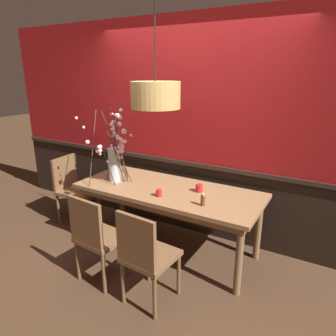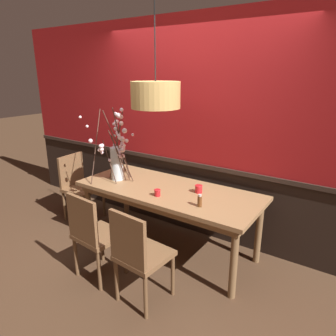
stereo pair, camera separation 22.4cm
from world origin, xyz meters
TOP-DOWN VIEW (x-y plane):
  - ground_plane at (0.00, 0.00)m, footprint 24.00×24.00m
  - back_wall at (0.00, 0.60)m, footprint 5.98×0.14m
  - dining_table at (0.00, 0.00)m, footprint 2.07×0.86m
  - chair_near_side_left at (-0.31, -0.84)m, footprint 0.45×0.43m
  - chair_near_side_right at (0.28, -0.86)m, footprint 0.44×0.46m
  - chair_head_west_end at (-1.50, -0.01)m, footprint 0.47×0.47m
  - chair_far_side_right at (0.33, 0.83)m, footprint 0.42×0.41m
  - vase_with_blossoms at (-0.65, -0.11)m, footprint 0.66×0.47m
  - candle_holder_nearer_center at (0.34, 0.09)m, footprint 0.08×0.08m
  - candle_holder_nearer_edge at (0.03, -0.23)m, footprint 0.07×0.07m
  - condiment_bottle at (0.52, -0.22)m, footprint 0.04×0.04m
  - pendant_lamp at (-0.10, -0.08)m, footprint 0.50×0.50m

SIDE VIEW (x-z plane):
  - ground_plane at x=0.00m, z-range 0.00..0.00m
  - chair_near_side_right at x=0.28m, z-range 0.05..0.96m
  - chair_head_west_end at x=-1.50m, z-range 0.06..0.96m
  - chair_near_side_left at x=-0.31m, z-range 0.06..0.97m
  - chair_far_side_right at x=0.33m, z-range 0.06..0.97m
  - dining_table at x=0.00m, z-range 0.30..1.06m
  - candle_holder_nearer_edge at x=0.03m, z-range 0.76..0.83m
  - candle_holder_nearer_center at x=0.34m, z-range 0.76..0.84m
  - condiment_bottle at x=0.52m, z-range 0.76..0.88m
  - vase_with_blossoms at x=-0.65m, z-range 0.60..1.48m
  - back_wall at x=0.00m, z-range -0.01..2.62m
  - pendant_lamp at x=-0.10m, z-range 1.28..2.27m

